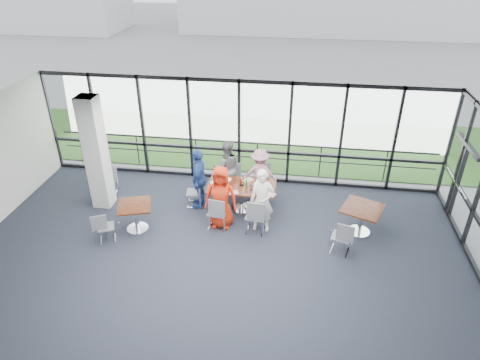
# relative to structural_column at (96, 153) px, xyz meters

# --- Properties ---
(floor) EXTENTS (12.00, 10.00, 0.02)m
(floor) POSITION_rel_structural_column_xyz_m (3.60, -3.00, -1.61)
(floor) COLOR #202530
(floor) RESTS_ON ground
(ceiling) EXTENTS (12.00, 10.00, 0.04)m
(ceiling) POSITION_rel_structural_column_xyz_m (3.60, -3.00, 1.60)
(ceiling) COLOR silver
(ceiling) RESTS_ON ground
(curtain_wall_back) EXTENTS (12.00, 0.10, 3.20)m
(curtain_wall_back) POSITION_rel_structural_column_xyz_m (3.60, 2.00, 0.00)
(curtain_wall_back) COLOR white
(curtain_wall_back) RESTS_ON ground
(exit_door) EXTENTS (0.12, 1.60, 2.10)m
(exit_door) POSITION_rel_structural_column_xyz_m (9.60, 0.75, -0.55)
(exit_door) COLOR black
(exit_door) RESTS_ON ground
(structural_column) EXTENTS (0.50, 0.50, 3.20)m
(structural_column) POSITION_rel_structural_column_xyz_m (0.00, 0.00, 0.00)
(structural_column) COLOR silver
(structural_column) RESTS_ON ground
(apron) EXTENTS (80.00, 70.00, 0.02)m
(apron) POSITION_rel_structural_column_xyz_m (3.60, 7.00, -1.62)
(apron) COLOR gray
(apron) RESTS_ON ground
(grass_strip) EXTENTS (80.00, 5.00, 0.01)m
(grass_strip) POSITION_rel_structural_column_xyz_m (3.60, 5.00, -1.59)
(grass_strip) COLOR #335D26
(grass_strip) RESTS_ON ground
(hangar_aux) EXTENTS (10.00, 6.00, 4.00)m
(hangar_aux) POSITION_rel_structural_column_xyz_m (-14.40, 25.00, 0.40)
(hangar_aux) COLOR silver
(hangar_aux) RESTS_ON ground
(guard_rail) EXTENTS (12.00, 0.06, 0.06)m
(guard_rail) POSITION_rel_structural_column_xyz_m (3.60, 2.60, -1.10)
(guard_rail) COLOR #2D2D33
(guard_rail) RESTS_ON ground
(main_table) EXTENTS (1.86, 1.03, 0.75)m
(main_table) POSITION_rel_structural_column_xyz_m (3.92, 0.29, -0.98)
(main_table) COLOR #34100A
(main_table) RESTS_ON ground
(side_table_left) EXTENTS (1.02, 1.02, 0.75)m
(side_table_left) POSITION_rel_structural_column_xyz_m (1.36, -1.05, -0.97)
(side_table_left) COLOR #34100A
(side_table_left) RESTS_ON ground
(side_table_right) EXTENTS (1.23, 1.23, 0.75)m
(side_table_right) POSITION_rel_structural_column_xyz_m (7.08, -0.35, -0.95)
(side_table_right) COLOR #34100A
(side_table_right) RESTS_ON ground
(diner_near_left) EXTENTS (0.85, 0.55, 1.73)m
(diner_near_left) POSITION_rel_structural_column_xyz_m (3.50, -0.55, -0.74)
(diner_near_left) COLOR red
(diner_near_left) RESTS_ON ground
(diner_near_right) EXTENTS (0.63, 0.46, 1.72)m
(diner_near_right) POSITION_rel_structural_column_xyz_m (4.56, -0.56, -0.74)
(diner_near_right) COLOR white
(diner_near_right) RESTS_ON ground
(diner_far_left) EXTENTS (0.90, 0.67, 1.66)m
(diner_far_left) POSITION_rel_structural_column_xyz_m (3.36, 1.13, -0.77)
(diner_far_left) COLOR slate
(diner_far_left) RESTS_ON ground
(diner_far_right) EXTENTS (0.98, 0.53, 1.49)m
(diner_far_right) POSITION_rel_structural_column_xyz_m (4.34, 1.08, -0.85)
(diner_far_right) COLOR #CC7A91
(diner_far_right) RESTS_ON ground
(diner_end) EXTENTS (0.61, 1.06, 1.76)m
(diner_end) POSITION_rel_structural_column_xyz_m (2.73, 0.30, -0.72)
(diner_end) COLOR navy
(diner_end) RESTS_ON ground
(chair_main_nl) EXTENTS (0.50, 0.50, 0.92)m
(chair_main_nl) POSITION_rel_structural_column_xyz_m (3.42, -0.65, -1.14)
(chair_main_nl) COLOR slate
(chair_main_nl) RESTS_ON ground
(chair_main_nr) EXTENTS (0.51, 0.51, 0.97)m
(chair_main_nr) POSITION_rel_structural_column_xyz_m (4.42, -0.70, -1.11)
(chair_main_nr) COLOR slate
(chair_main_nr) RESTS_ON ground
(chair_main_fl) EXTENTS (0.46, 0.46, 0.83)m
(chair_main_fl) POSITION_rel_structural_column_xyz_m (3.52, 1.21, -1.19)
(chair_main_fl) COLOR slate
(chair_main_fl) RESTS_ON ground
(chair_main_fr) EXTENTS (0.46, 0.46, 0.90)m
(chair_main_fr) POSITION_rel_structural_column_xyz_m (4.40, 1.20, -1.15)
(chair_main_fr) COLOR slate
(chair_main_fr) RESTS_ON ground
(chair_main_end) EXTENTS (0.47, 0.47, 0.84)m
(chair_main_end) POSITION_rel_structural_column_xyz_m (2.56, 0.31, -1.18)
(chair_main_end) COLOR slate
(chair_main_end) RESTS_ON ground
(chair_spare_la) EXTENTS (0.52, 0.52, 0.81)m
(chair_spare_la) POSITION_rel_structural_column_xyz_m (0.78, -1.60, -1.20)
(chair_spare_la) COLOR slate
(chair_spare_la) RESTS_ON ground
(chair_spare_lb) EXTENTS (0.46, 0.46, 0.79)m
(chair_spare_lb) POSITION_rel_structural_column_xyz_m (-0.07, 0.51, -1.20)
(chair_spare_lb) COLOR slate
(chair_spare_lb) RESTS_ON ground
(chair_spare_r) EXTENTS (0.53, 0.53, 0.88)m
(chair_spare_r) POSITION_rel_structural_column_xyz_m (6.54, -1.22, -1.16)
(chair_spare_r) COLOR slate
(chair_spare_r) RESTS_ON ground
(plate_nl) EXTENTS (0.24, 0.24, 0.01)m
(plate_nl) POSITION_rel_structural_column_xyz_m (3.43, -0.05, -0.84)
(plate_nl) COLOR white
(plate_nl) RESTS_ON main_table
(plate_nr) EXTENTS (0.24, 0.24, 0.01)m
(plate_nr) POSITION_rel_structural_column_xyz_m (4.47, -0.03, -0.84)
(plate_nr) COLOR white
(plate_nr) RESTS_ON main_table
(plate_fl) EXTENTS (0.24, 0.24, 0.01)m
(plate_fl) POSITION_rel_structural_column_xyz_m (3.47, 0.57, -0.84)
(plate_fl) COLOR white
(plate_fl) RESTS_ON main_table
(plate_fr) EXTENTS (0.25, 0.25, 0.01)m
(plate_fr) POSITION_rel_structural_column_xyz_m (4.40, 0.62, -0.84)
(plate_fr) COLOR white
(plate_fr) RESTS_ON main_table
(plate_end) EXTENTS (0.28, 0.28, 0.01)m
(plate_end) POSITION_rel_structural_column_xyz_m (3.18, 0.34, -0.84)
(plate_end) COLOR white
(plate_end) RESTS_ON main_table
(tumbler_a) EXTENTS (0.07, 0.07, 0.14)m
(tumbler_a) POSITION_rel_structural_column_xyz_m (3.65, 0.01, -0.78)
(tumbler_a) COLOR white
(tumbler_a) RESTS_ON main_table
(tumbler_b) EXTENTS (0.08, 0.08, 0.15)m
(tumbler_b) POSITION_rel_structural_column_xyz_m (4.21, 0.11, -0.77)
(tumbler_b) COLOR white
(tumbler_b) RESTS_ON main_table
(tumbler_c) EXTENTS (0.07, 0.07, 0.15)m
(tumbler_c) POSITION_rel_structural_column_xyz_m (3.92, 0.54, -0.78)
(tumbler_c) COLOR white
(tumbler_c) RESTS_ON main_table
(tumbler_d) EXTENTS (0.07, 0.07, 0.14)m
(tumbler_d) POSITION_rel_structural_column_xyz_m (3.24, 0.11, -0.78)
(tumbler_d) COLOR white
(tumbler_d) RESTS_ON main_table
(menu_a) EXTENTS (0.36, 0.31, 0.00)m
(menu_a) POSITION_rel_structural_column_xyz_m (3.73, -0.09, -0.85)
(menu_a) COLOR silver
(menu_a) RESTS_ON main_table
(menu_b) EXTENTS (0.35, 0.32, 0.00)m
(menu_b) POSITION_rel_structural_column_xyz_m (4.73, -0.03, -0.85)
(menu_b) COLOR silver
(menu_b) RESTS_ON main_table
(menu_c) EXTENTS (0.36, 0.37, 0.00)m
(menu_c) POSITION_rel_structural_column_xyz_m (4.06, 0.63, -0.85)
(menu_c) COLOR silver
(menu_c) RESTS_ON main_table
(condiment_caddy) EXTENTS (0.10, 0.07, 0.04)m
(condiment_caddy) POSITION_rel_structural_column_xyz_m (3.91, 0.31, -0.83)
(condiment_caddy) COLOR black
(condiment_caddy) RESTS_ON main_table
(ketchup_bottle) EXTENTS (0.06, 0.06, 0.18)m
(ketchup_bottle) POSITION_rel_structural_column_xyz_m (3.88, 0.37, -0.76)
(ketchup_bottle) COLOR maroon
(ketchup_bottle) RESTS_ON main_table
(green_bottle) EXTENTS (0.05, 0.05, 0.20)m
(green_bottle) POSITION_rel_structural_column_xyz_m (4.05, 0.29, -0.75)
(green_bottle) COLOR #147429
(green_bottle) RESTS_ON main_table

